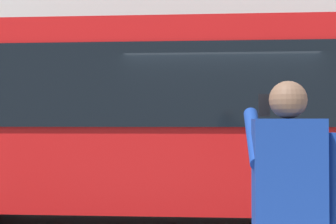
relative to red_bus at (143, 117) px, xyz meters
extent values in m
cube|color=red|center=(-0.02, -0.01, 0.02)|extent=(9.00, 2.50, 2.60)
cube|color=black|center=(-0.02, 1.25, 0.42)|extent=(7.60, 0.06, 1.10)
cylinder|color=black|center=(-3.02, -1.11, -1.18)|extent=(1.00, 0.28, 1.00)
cube|color=navy|center=(-1.43, 4.59, -0.38)|extent=(0.40, 0.24, 0.66)
sphere|color=brown|center=(-1.43, 4.59, 0.06)|extent=(0.22, 0.22, 0.22)
cylinder|color=navy|center=(-1.69, 4.59, -0.42)|extent=(0.09, 0.09, 0.58)
cylinder|color=navy|center=(-1.25, 4.43, -0.16)|extent=(0.09, 0.48, 0.37)
cube|color=black|center=(-1.33, 4.29, 0.04)|extent=(0.07, 0.01, 0.14)
camera|label=1|loc=(-0.94, 7.43, -0.07)|focal=51.74mm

